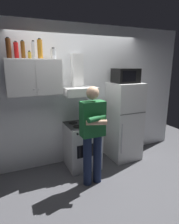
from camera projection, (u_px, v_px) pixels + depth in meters
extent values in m
plane|color=#4C4C51|center=(90.00, 171.00, 3.63)|extent=(7.00, 7.00, 0.00)
cube|color=white|center=(77.00, 96.00, 3.84)|extent=(4.80, 0.10, 2.70)
cube|color=silver|center=(34.00, 77.00, 3.21)|extent=(0.90, 0.34, 0.60)
cube|color=silver|center=(21.00, 78.00, 2.97)|extent=(0.43, 0.01, 0.58)
cube|color=silver|center=(50.00, 78.00, 3.14)|extent=(0.43, 0.01, 0.58)
sphere|color=#B2B2B7|center=(34.00, 89.00, 3.07)|extent=(0.02, 0.02, 0.02)
sphere|color=#B2B2B7|center=(39.00, 89.00, 3.10)|extent=(0.02, 0.02, 0.02)
cube|color=silver|center=(82.00, 145.00, 3.73)|extent=(0.60, 0.60, 0.85)
cube|color=black|center=(82.00, 124.00, 3.63)|extent=(0.59, 0.59, 0.01)
cube|color=black|center=(88.00, 151.00, 3.45)|extent=(0.42, 0.01, 0.24)
cylinder|color=black|center=(78.00, 126.00, 3.47)|extent=(0.16, 0.16, 0.01)
cylinder|color=black|center=(91.00, 125.00, 3.57)|extent=(0.16, 0.16, 0.01)
cylinder|color=black|center=(73.00, 123.00, 3.68)|extent=(0.16, 0.16, 0.01)
cylinder|color=black|center=(86.00, 121.00, 3.78)|extent=(0.16, 0.16, 0.01)
cylinder|color=black|center=(78.00, 134.00, 3.28)|extent=(0.04, 0.02, 0.04)
cylinder|color=black|center=(85.00, 133.00, 3.34)|extent=(0.04, 0.02, 0.04)
cylinder|color=black|center=(92.00, 132.00, 3.39)|extent=(0.04, 0.02, 0.04)
cylinder|color=black|center=(99.00, 131.00, 3.44)|extent=(0.04, 0.02, 0.04)
cube|color=white|center=(80.00, 91.00, 3.55)|extent=(0.60, 0.44, 0.15)
cube|color=white|center=(77.00, 70.00, 3.58)|extent=(0.20, 0.16, 0.60)
cube|color=silver|center=(124.00, 121.00, 4.01)|extent=(0.60, 0.60, 1.60)
cube|color=#4C4C4C|center=(133.00, 114.00, 3.68)|extent=(0.59, 0.01, 0.01)
cylinder|color=silver|center=(122.00, 139.00, 3.69)|extent=(0.02, 0.02, 0.60)
cube|color=black|center=(126.00, 76.00, 3.80)|extent=(0.48, 0.36, 0.28)
cube|color=black|center=(129.00, 76.00, 3.62)|extent=(0.30, 0.01, 0.20)
cylinder|color=#192342|center=(87.00, 161.00, 3.14)|extent=(0.14, 0.14, 0.85)
cylinder|color=#192342|center=(97.00, 159.00, 3.21)|extent=(0.14, 0.14, 0.85)
cube|color=#1E6633|center=(93.00, 119.00, 3.01)|extent=(0.38, 0.20, 0.56)
cylinder|color=#1E6633|center=(96.00, 119.00, 2.87)|extent=(0.33, 0.17, 0.08)
cylinder|color=#DBAD89|center=(96.00, 122.00, 2.89)|extent=(0.33, 0.17, 0.08)
sphere|color=#DBAD89|center=(93.00, 93.00, 2.91)|extent=(0.20, 0.20, 0.20)
cylinder|color=#B7BABF|center=(91.00, 121.00, 3.55)|extent=(0.22, 0.22, 0.13)
cylinder|color=black|center=(84.00, 120.00, 3.49)|extent=(0.05, 0.01, 0.01)
cylinder|color=black|center=(97.00, 118.00, 3.59)|extent=(0.05, 0.01, 0.01)
cylinder|color=brown|center=(23.00, 50.00, 3.05)|extent=(0.07, 0.07, 0.26)
cylinder|color=black|center=(22.00, 41.00, 3.01)|extent=(0.04, 0.04, 0.02)
cylinder|color=gold|center=(30.00, 55.00, 3.09)|extent=(0.05, 0.05, 0.10)
cylinder|color=black|center=(29.00, 51.00, 3.07)|extent=(0.03, 0.03, 0.02)
cylinder|color=silver|center=(34.00, 50.00, 3.14)|extent=(0.07, 0.07, 0.27)
cylinder|color=black|center=(33.00, 41.00, 3.11)|extent=(0.04, 0.04, 0.02)
cylinder|color=#B2B5BA|center=(53.00, 54.00, 3.27)|extent=(0.09, 0.09, 0.17)
cylinder|color=black|center=(53.00, 48.00, 3.25)|extent=(0.05, 0.05, 0.02)
cylinder|color=#47230F|center=(8.00, 49.00, 2.97)|extent=(0.08, 0.08, 0.30)
cylinder|color=black|center=(7.00, 38.00, 2.94)|extent=(0.04, 0.04, 0.02)
cylinder|color=red|center=(16.00, 51.00, 3.05)|extent=(0.07, 0.07, 0.25)
cylinder|color=black|center=(15.00, 42.00, 3.02)|extent=(0.04, 0.04, 0.02)
cylinder|color=#B7721E|center=(40.00, 49.00, 3.12)|extent=(0.08, 0.08, 0.30)
cylinder|color=black|center=(39.00, 39.00, 3.08)|extent=(0.05, 0.05, 0.02)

